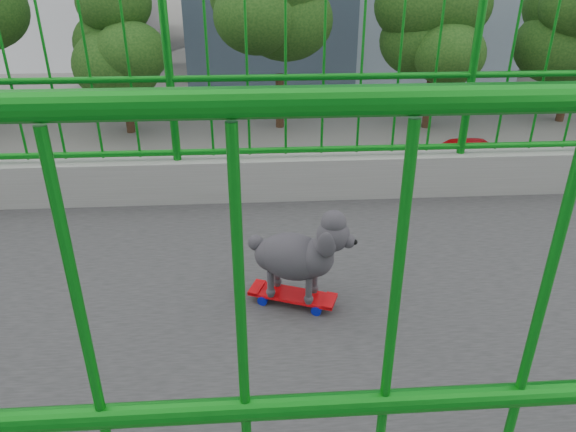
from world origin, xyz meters
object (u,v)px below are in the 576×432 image
(poodle, at_px, (298,253))
(car_4, at_px, (477,156))
(car_1, at_px, (428,290))
(skateboard, at_px, (292,296))
(car_6, at_px, (450,288))

(poodle, distance_m, car_4, 21.93)
(car_1, height_order, car_4, car_4)
(skateboard, xyz_separation_m, poodle, (0.01, 0.03, 0.25))
(poodle, height_order, car_6, poodle)
(skateboard, height_order, poodle, poodle)
(poodle, height_order, car_1, poodle)
(poodle, distance_m, car_6, 12.26)
(poodle, height_order, car_4, poodle)
(car_1, bearing_deg, skateboard, -25.15)
(skateboard, bearing_deg, poodle, 90.00)
(skateboard, bearing_deg, car_1, 176.33)
(skateboard, height_order, car_1, skateboard)
(car_6, bearing_deg, car_1, -90.00)
(poodle, distance_m, car_1, 12.05)
(car_4, bearing_deg, poodle, 153.40)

